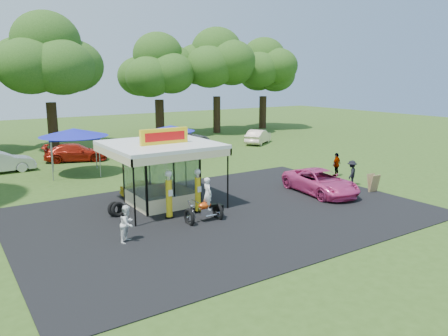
{
  "coord_description": "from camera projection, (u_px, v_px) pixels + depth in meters",
  "views": [
    {
      "loc": [
        -11.67,
        -15.65,
        6.81
      ],
      "look_at": [
        1.34,
        4.0,
        1.81
      ],
      "focal_mm": 35.0,
      "sensor_mm": 36.0,
      "label": 1
    }
  ],
  "objects": [
    {
      "name": "ground",
      "position": [
        247.0,
        224.0,
        20.48
      ],
      "size": [
        120.0,
        120.0,
        0.0
      ],
      "primitive_type": "plane",
      "color": "#324F18",
      "rests_on": "ground"
    },
    {
      "name": "asphalt_apron",
      "position": [
        224.0,
        212.0,
        22.11
      ],
      "size": [
        20.0,
        14.0,
        0.04
      ],
      "primitive_type": "cube",
      "color": "black",
      "rests_on": "ground"
    },
    {
      "name": "gas_station_kiosk",
      "position": [
        161.0,
        173.0,
        23.1
      ],
      "size": [
        5.4,
        5.4,
        4.18
      ],
      "color": "white",
      "rests_on": "ground"
    },
    {
      "name": "gas_pump_left",
      "position": [
        169.0,
        196.0,
        21.02
      ],
      "size": [
        0.45,
        0.45,
        2.39
      ],
      "color": "black",
      "rests_on": "ground"
    },
    {
      "name": "gas_pump_right",
      "position": [
        198.0,
        192.0,
        21.96
      ],
      "size": [
        0.42,
        0.42,
        2.26
      ],
      "color": "black",
      "rests_on": "ground"
    },
    {
      "name": "motorcycle",
      "position": [
        206.0,
        204.0,
        20.62
      ],
      "size": [
        1.88,
        0.9,
        2.23
      ],
      "rotation": [
        0.0,
        0.0,
        -0.01
      ],
      "color": "black",
      "rests_on": "ground"
    },
    {
      "name": "spare_tires",
      "position": [
        116.0,
        209.0,
        21.42
      ],
      "size": [
        0.95,
        0.66,
        0.78
      ],
      "rotation": [
        0.0,
        0.0,
        0.16
      ],
      "color": "black",
      "rests_on": "ground"
    },
    {
      "name": "a_frame_sign",
      "position": [
        373.0,
        183.0,
        25.93
      ],
      "size": [
        0.63,
        0.61,
        1.08
      ],
      "rotation": [
        0.0,
        0.0,
        -0.12
      ],
      "color": "#593819",
      "rests_on": "ground"
    },
    {
      "name": "kiosk_car",
      "position": [
        145.0,
        188.0,
        25.17
      ],
      "size": [
        2.82,
        1.13,
        0.96
      ],
      "primitive_type": "imported",
      "rotation": [
        0.0,
        0.0,
        1.57
      ],
      "color": "yellow",
      "rests_on": "ground"
    },
    {
      "name": "pink_sedan",
      "position": [
        320.0,
        182.0,
        25.56
      ],
      "size": [
        2.92,
        5.34,
        1.42
      ],
      "primitive_type": "imported",
      "rotation": [
        0.0,
        0.0,
        -0.11
      ],
      "color": "#D53A7D",
      "rests_on": "ground"
    },
    {
      "name": "spectator_west",
      "position": [
        127.0,
        224.0,
        18.09
      ],
      "size": [
        0.98,
        0.96,
        1.59
      ],
      "primitive_type": "imported",
      "rotation": [
        0.0,
        0.0,
        0.73
      ],
      "color": "white",
      "rests_on": "ground"
    },
    {
      "name": "spectator_east_a",
      "position": [
        352.0,
        173.0,
        27.44
      ],
      "size": [
        1.2,
        1.03,
        1.61
      ],
      "primitive_type": "imported",
      "rotation": [
        0.0,
        0.0,
        3.66
      ],
      "color": "black",
      "rests_on": "ground"
    },
    {
      "name": "spectator_east_b",
      "position": [
        337.0,
        165.0,
        30.04
      ],
      "size": [
        1.02,
        0.61,
        1.63
      ],
      "primitive_type": "imported",
      "rotation": [
        0.0,
        0.0,
        3.37
      ],
      "color": "gray",
      "rests_on": "ground"
    },
    {
      "name": "bg_car_b",
      "position": [
        76.0,
        153.0,
        35.33
      ],
      "size": [
        5.27,
        3.44,
        1.42
      ],
      "primitive_type": "imported",
      "rotation": [
        0.0,
        0.0,
        1.25
      ],
      "color": "#AC1C0D",
      "rests_on": "ground"
    },
    {
      "name": "bg_car_c",
      "position": [
        152.0,
        146.0,
        37.86
      ],
      "size": [
        5.47,
        3.6,
        1.73
      ],
      "primitive_type": "imported",
      "rotation": [
        0.0,
        0.0,
        1.23
      ],
      "color": "#A9AAAD",
      "rests_on": "ground"
    },
    {
      "name": "bg_car_d",
      "position": [
        182.0,
        139.0,
        42.49
      ],
      "size": [
        5.89,
        3.03,
        1.59
      ],
      "primitive_type": "imported",
      "rotation": [
        0.0,
        0.0,
        1.64
      ],
      "color": "#565658",
      "rests_on": "ground"
    },
    {
      "name": "bg_car_e",
      "position": [
        258.0,
        137.0,
        44.52
      ],
      "size": [
        4.48,
        3.75,
        1.45
      ],
      "primitive_type": "imported",
      "rotation": [
        0.0,
        0.0,
        2.17
      ],
      "color": "beige",
      "rests_on": "ground"
    },
    {
      "name": "tent_west",
      "position": [
        74.0,
        133.0,
        30.14
      ],
      "size": [
        4.65,
        4.65,
        3.25
      ],
      "rotation": [
        0.0,
        0.0,
        -0.22
      ],
      "color": "gray",
      "rests_on": "ground"
    },
    {
      "name": "tent_east",
      "position": [
        171.0,
        129.0,
        36.04
      ],
      "size": [
        4.0,
        4.0,
        2.79
      ],
      "rotation": [
        0.0,
        0.0,
        -0.25
      ],
      "color": "gray",
      "rests_on": "ground"
    },
    {
      "name": "oak_far_c",
      "position": [
        48.0,
        64.0,
        40.14
      ],
      "size": [
        10.45,
        10.45,
        12.32
      ],
      "color": "black",
      "rests_on": "ground"
    },
    {
      "name": "oak_far_d",
      "position": [
        158.0,
        72.0,
        49.61
      ],
      "size": [
        9.56,
        9.56,
        11.38
      ],
      "color": "black",
      "rests_on": "ground"
    },
    {
      "name": "oak_far_e",
      "position": [
        217.0,
        68.0,
        51.71
      ],
      "size": [
        10.18,
        10.18,
        12.12
      ],
      "color": "black",
      "rests_on": "ground"
    },
    {
      "name": "oak_far_f",
      "position": [
        263.0,
        72.0,
        56.28
      ],
      "size": [
        9.43,
        9.43,
        11.36
      ],
      "color": "black",
      "rests_on": "ground"
    }
  ]
}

